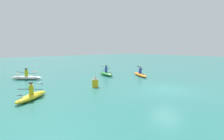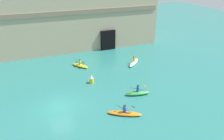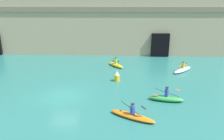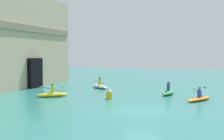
# 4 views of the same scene
# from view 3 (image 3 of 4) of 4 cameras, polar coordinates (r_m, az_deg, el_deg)

# --- Properties ---
(ground_plane) EXTENTS (120.00, 120.00, 0.00)m
(ground_plane) POSITION_cam_3_polar(r_m,az_deg,el_deg) (19.87, -12.56, -6.51)
(ground_plane) COLOR #28706B
(cliff_bluff) EXTENTS (44.52, 7.07, 11.02)m
(cliff_bluff) POSITION_cam_3_polar(r_m,az_deg,el_deg) (36.70, -8.42, 13.43)
(cliff_bluff) COLOR tan
(cliff_bluff) RESTS_ON ground
(kayak_yellow) EXTENTS (2.30, 2.77, 1.18)m
(kayak_yellow) POSITION_cam_3_polar(r_m,az_deg,el_deg) (27.90, 1.01, 1.42)
(kayak_yellow) COLOR yellow
(kayak_yellow) RESTS_ON ground
(kayak_white) EXTENTS (2.95, 2.99, 1.25)m
(kayak_white) POSITION_cam_3_polar(r_m,az_deg,el_deg) (27.14, 17.97, 0.12)
(kayak_white) COLOR white
(kayak_white) RESTS_ON ground
(kayak_green) EXTENTS (2.96, 1.28, 1.25)m
(kayak_green) POSITION_cam_3_polar(r_m,az_deg,el_deg) (18.83, 13.99, -7.12)
(kayak_green) COLOR green
(kayak_green) RESTS_ON ground
(kayak_orange) EXTENTS (3.38, 2.28, 1.17)m
(kayak_orange) POSITION_cam_3_polar(r_m,az_deg,el_deg) (15.85, 5.34, -11.72)
(kayak_orange) COLOR orange
(kayak_orange) RESTS_ON ground
(marker_buoy) EXTENTS (0.54, 0.54, 1.08)m
(marker_buoy) POSITION_cam_3_polar(r_m,az_deg,el_deg) (22.69, 1.29, -1.68)
(marker_buoy) COLOR yellow
(marker_buoy) RESTS_ON ground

